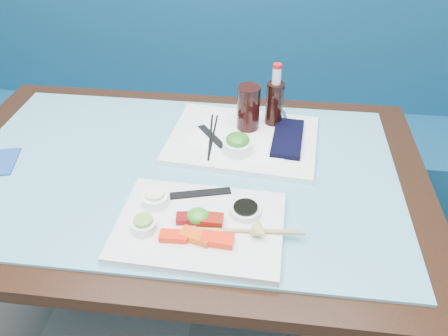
# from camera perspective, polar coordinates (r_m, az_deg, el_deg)

# --- Properties ---
(booth_bench) EXTENTS (3.00, 0.56, 1.17)m
(booth_bench) POSITION_cam_1_polar(r_m,az_deg,el_deg) (2.14, -0.73, 5.59)
(booth_bench) COLOR navy
(booth_bench) RESTS_ON ground
(dining_table) EXTENTS (1.40, 0.90, 0.75)m
(dining_table) POSITION_cam_1_polar(r_m,az_deg,el_deg) (1.30, -5.67, -3.21)
(dining_table) COLOR black
(dining_table) RESTS_ON ground
(glass_top) EXTENTS (1.22, 0.76, 0.01)m
(glass_top) POSITION_cam_1_polar(r_m,az_deg,el_deg) (1.25, -5.91, -0.18)
(glass_top) COLOR #589FB1
(glass_top) RESTS_ON dining_table
(sashimi_plate) EXTENTS (0.40, 0.30, 0.02)m
(sashimi_plate) POSITION_cam_1_polar(r_m,az_deg,el_deg) (1.05, -3.19, -7.63)
(sashimi_plate) COLOR white
(sashimi_plate) RESTS_ON glass_top
(salmon_left) EXTENTS (0.07, 0.03, 0.02)m
(salmon_left) POSITION_cam_1_polar(r_m,az_deg,el_deg) (1.01, -6.57, -8.84)
(salmon_left) COLOR #FF210A
(salmon_left) RESTS_ON sashimi_plate
(salmon_mid) EXTENTS (0.08, 0.05, 0.02)m
(salmon_mid) POSITION_cam_1_polar(r_m,az_deg,el_deg) (1.00, -3.70, -8.89)
(salmon_mid) COLOR #EA4E09
(salmon_mid) RESTS_ON sashimi_plate
(salmon_right) EXTENTS (0.08, 0.04, 0.02)m
(salmon_right) POSITION_cam_1_polar(r_m,az_deg,el_deg) (0.99, -0.88, -9.36)
(salmon_right) COLOR #FF250A
(salmon_right) RESTS_ON sashimi_plate
(tuna_left) EXTENTS (0.06, 0.04, 0.02)m
(tuna_left) POSITION_cam_1_polar(r_m,az_deg,el_deg) (1.05, -4.81, -6.56)
(tuna_left) COLOR maroon
(tuna_left) RESTS_ON sashimi_plate
(tuna_right) EXTENTS (0.06, 0.04, 0.02)m
(tuna_right) POSITION_cam_1_polar(r_m,az_deg,el_deg) (1.04, -1.81, -6.79)
(tuna_right) COLOR maroon
(tuna_right) RESTS_ON sashimi_plate
(seaweed_garnish) EXTENTS (0.06, 0.06, 0.03)m
(seaweed_garnish) POSITION_cam_1_polar(r_m,az_deg,el_deg) (1.04, -3.42, -6.25)
(seaweed_garnish) COLOR #2D9121
(seaweed_garnish) RESTS_ON sashimi_plate
(ramekin_wasabi) EXTENTS (0.07, 0.07, 0.03)m
(ramekin_wasabi) POSITION_cam_1_polar(r_m,az_deg,el_deg) (1.04, -10.44, -7.41)
(ramekin_wasabi) COLOR white
(ramekin_wasabi) RESTS_ON sashimi_plate
(wasabi_fill) EXTENTS (0.05, 0.05, 0.01)m
(wasabi_fill) POSITION_cam_1_polar(r_m,az_deg,el_deg) (1.03, -10.55, -6.73)
(wasabi_fill) COLOR #71A936
(wasabi_fill) RESTS_ON ramekin_wasabi
(ramekin_ginger) EXTENTS (0.07, 0.07, 0.03)m
(ramekin_ginger) POSITION_cam_1_polar(r_m,az_deg,el_deg) (1.10, -8.96, -4.11)
(ramekin_ginger) COLOR white
(ramekin_ginger) RESTS_ON sashimi_plate
(ginger_fill) EXTENTS (0.06, 0.06, 0.01)m
(ginger_fill) POSITION_cam_1_polar(r_m,az_deg,el_deg) (1.09, -9.06, -3.39)
(ginger_fill) COLOR #FFE7D1
(ginger_fill) RESTS_ON ramekin_ginger
(soy_dish) EXTENTS (0.09, 0.09, 0.02)m
(soy_dish) POSITION_cam_1_polar(r_m,az_deg,el_deg) (1.07, 2.82, -5.54)
(soy_dish) COLOR silver
(soy_dish) RESTS_ON sashimi_plate
(soy_fill) EXTENTS (0.08, 0.08, 0.01)m
(soy_fill) POSITION_cam_1_polar(r_m,az_deg,el_deg) (1.06, 2.84, -5.13)
(soy_fill) COLOR black
(soy_fill) RESTS_ON soy_dish
(lemon_wedge) EXTENTS (0.05, 0.05, 0.04)m
(lemon_wedge) POSITION_cam_1_polar(r_m,az_deg,el_deg) (1.00, 4.77, -8.34)
(lemon_wedge) COLOR #D7C166
(lemon_wedge) RESTS_ON sashimi_plate
(chopstick_sleeve) EXTENTS (0.16, 0.06, 0.00)m
(chopstick_sleeve) POSITION_cam_1_polar(r_m,az_deg,el_deg) (1.12, -3.09, -3.31)
(chopstick_sleeve) COLOR black
(chopstick_sleeve) RESTS_ON sashimi_plate
(wooden_chopstick_a) EXTENTS (0.25, 0.04, 0.01)m
(wooden_chopstick_a) POSITION_cam_1_polar(r_m,az_deg,el_deg) (1.02, 2.80, -8.19)
(wooden_chopstick_a) COLOR tan
(wooden_chopstick_a) RESTS_ON sashimi_plate
(wooden_chopstick_b) EXTENTS (0.26, 0.03, 0.01)m
(wooden_chopstick_b) POSITION_cam_1_polar(r_m,az_deg,el_deg) (1.02, 3.36, -8.23)
(wooden_chopstick_b) COLOR #997A48
(wooden_chopstick_b) RESTS_ON sashimi_plate
(serving_tray) EXTENTS (0.47, 0.37, 0.02)m
(serving_tray) POSITION_cam_1_polar(r_m,az_deg,el_deg) (1.34, 2.49, 3.76)
(serving_tray) COLOR white
(serving_tray) RESTS_ON glass_top
(paper_placemat) EXTENTS (0.35, 0.30, 0.00)m
(paper_placemat) POSITION_cam_1_polar(r_m,az_deg,el_deg) (1.34, 2.50, 4.09)
(paper_placemat) COLOR white
(paper_placemat) RESTS_ON serving_tray
(seaweed_bowl) EXTENTS (0.11, 0.11, 0.03)m
(seaweed_bowl) POSITION_cam_1_polar(r_m,az_deg,el_deg) (1.27, 1.77, 2.87)
(seaweed_bowl) COLOR white
(seaweed_bowl) RESTS_ON serving_tray
(seaweed_salad) EXTENTS (0.07, 0.07, 0.03)m
(seaweed_salad) POSITION_cam_1_polar(r_m,az_deg,el_deg) (1.25, 1.79, 3.71)
(seaweed_salad) COLOR #2B791B
(seaweed_salad) RESTS_ON seaweed_bowl
(cola_glass) EXTENTS (0.09, 0.09, 0.14)m
(cola_glass) POSITION_cam_1_polar(r_m,az_deg,el_deg) (1.34, 3.21, 7.84)
(cola_glass) COLOR black
(cola_glass) RESTS_ON serving_tray
(navy_pouch) EXTENTS (0.10, 0.21, 0.02)m
(navy_pouch) POSITION_cam_1_polar(r_m,az_deg,el_deg) (1.33, 8.32, 3.91)
(navy_pouch) COLOR black
(navy_pouch) RESTS_ON serving_tray
(fork) EXTENTS (0.03, 0.10, 0.01)m
(fork) POSITION_cam_1_polar(r_m,az_deg,el_deg) (1.42, 8.09, 6.22)
(fork) COLOR white
(fork) RESTS_ON serving_tray
(black_chopstick_a) EXTENTS (0.03, 0.25, 0.01)m
(black_chopstick_a) POSITION_cam_1_polar(r_m,az_deg,el_deg) (1.34, -1.78, 4.22)
(black_chopstick_a) COLOR black
(black_chopstick_a) RESTS_ON serving_tray
(black_chopstick_b) EXTENTS (0.01, 0.24, 0.01)m
(black_chopstick_b) POSITION_cam_1_polar(r_m,az_deg,el_deg) (1.33, -1.44, 4.19)
(black_chopstick_b) COLOR black
(black_chopstick_b) RESTS_ON serving_tray
(tray_sleeve) EXTENTS (0.11, 0.13, 0.00)m
(tray_sleeve) POSITION_cam_1_polar(r_m,az_deg,el_deg) (1.34, -1.61, 4.16)
(tray_sleeve) COLOR black
(tray_sleeve) RESTS_ON serving_tray
(cola_bottle_body) EXTENTS (0.06, 0.06, 0.16)m
(cola_bottle_body) POSITION_cam_1_polar(r_m,az_deg,el_deg) (1.38, 6.58, 8.05)
(cola_bottle_body) COLOR black
(cola_bottle_body) RESTS_ON glass_top
(cola_bottle_neck) EXTENTS (0.03, 0.03, 0.05)m
(cola_bottle_neck) POSITION_cam_1_polar(r_m,az_deg,el_deg) (1.33, 6.90, 11.88)
(cola_bottle_neck) COLOR white
(cola_bottle_neck) RESTS_ON cola_bottle_body
(cola_bottle_cap) EXTENTS (0.03, 0.03, 0.01)m
(cola_bottle_cap) POSITION_cam_1_polar(r_m,az_deg,el_deg) (1.32, 7.00, 13.09)
(cola_bottle_cap) COLOR red
(cola_bottle_cap) RESTS_ON cola_bottle_neck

